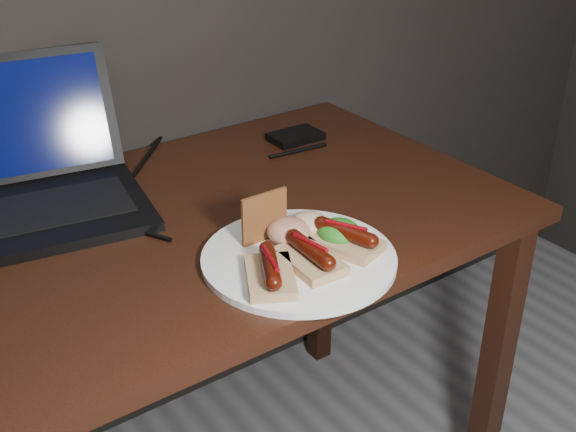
{
  "coord_description": "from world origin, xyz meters",
  "views": [
    {
      "loc": [
        -0.39,
        0.37,
        1.36
      ],
      "look_at": [
        0.19,
        1.19,
        0.82
      ],
      "focal_mm": 45.0,
      "sensor_mm": 36.0,
      "label": 1
    }
  ],
  "objects": [
    {
      "name": "crispbread",
      "position": [
        0.17,
        1.23,
        0.8
      ],
      "size": [
        0.09,
        0.01,
        0.08
      ],
      "primitive_type": "cube",
      "color": "#955528",
      "rests_on": "plate"
    },
    {
      "name": "laptop",
      "position": [
        -0.1,
        1.6,
        0.8
      ],
      "size": [
        0.45,
        0.42,
        0.25
      ],
      "color": "black",
      "rests_on": "desk"
    },
    {
      "name": "bread_sausage_right",
      "position": [
        0.27,
        1.13,
        0.78
      ],
      "size": [
        0.1,
        0.13,
        0.04
      ],
      "color": "tan",
      "rests_on": "plate"
    },
    {
      "name": "bread_sausage_center",
      "position": [
        0.19,
        1.12,
        0.78
      ],
      "size": [
        0.08,
        0.12,
        0.04
      ],
      "color": "tan",
      "rests_on": "plate"
    },
    {
      "name": "plate",
      "position": [
        0.19,
        1.16,
        0.76
      ],
      "size": [
        0.41,
        0.41,
        0.01
      ],
      "primitive_type": "cylinder",
      "rotation": [
        0.0,
        0.0,
        0.38
      ],
      "color": "white",
      "rests_on": "desk"
    },
    {
      "name": "bread_sausage_left",
      "position": [
        0.11,
        1.12,
        0.78
      ],
      "size": [
        0.12,
        0.13,
        0.04
      ],
      "color": "tan",
      "rests_on": "plate"
    },
    {
      "name": "salad_greens",
      "position": [
        0.27,
        1.15,
        0.78
      ],
      "size": [
        0.07,
        0.07,
        0.04
      ],
      "primitive_type": "ellipsoid",
      "color": "#1A5C12",
      "rests_on": "plate"
    },
    {
      "name": "coleslaw_mound",
      "position": [
        0.25,
        1.21,
        0.78
      ],
      "size": [
        0.06,
        0.06,
        0.04
      ],
      "primitive_type": "ellipsoid",
      "color": "beige",
      "rests_on": "plate"
    },
    {
      "name": "salsa_mound",
      "position": [
        0.2,
        1.2,
        0.78
      ],
      "size": [
        0.07,
        0.07,
        0.04
      ],
      "primitive_type": "ellipsoid",
      "color": "maroon",
      "rests_on": "plate"
    },
    {
      "name": "desk_cables",
      "position": [
        0.01,
        1.53,
        0.75
      ],
      "size": [
        0.99,
        0.43,
        0.01
      ],
      "color": "black",
      "rests_on": "desk"
    },
    {
      "name": "hard_drive",
      "position": [
        0.49,
        1.58,
        0.76
      ],
      "size": [
        0.11,
        0.08,
        0.02
      ],
      "primitive_type": "cube",
      "rotation": [
        0.0,
        0.0,
        -0.02
      ],
      "color": "black",
      "rests_on": "desk"
    },
    {
      "name": "desk",
      "position": [
        0.0,
        1.38,
        0.66
      ],
      "size": [
        1.4,
        0.7,
        0.75
      ],
      "color": "#36170D",
      "rests_on": "ground"
    }
  ]
}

